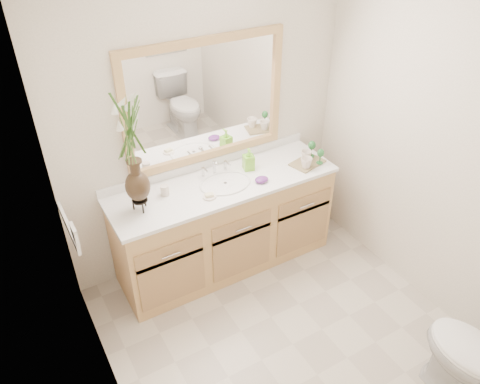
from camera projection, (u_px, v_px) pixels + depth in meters
floor at (293, 344)px, 3.40m from camera, size 2.60×2.60×0.00m
wall_back at (206, 125)px, 3.64m from camera, size 2.40×0.02×2.40m
wall_left at (102, 289)px, 2.22m from camera, size 0.02×2.60×2.40m
wall_right at (447, 160)px, 3.21m from camera, size 0.02×2.60×2.40m
vanity at (225, 225)px, 3.89m from camera, size 1.80×0.55×0.80m
counter at (224, 184)px, 3.66m from camera, size 1.84×0.57×0.03m
sink at (225, 189)px, 3.67m from camera, size 0.38×0.34×0.23m
mirror at (206, 102)px, 3.51m from camera, size 1.32×0.04×0.97m
switch_plate at (75, 234)px, 2.90m from camera, size 0.02×0.12×0.12m
toilet at (480, 367)px, 2.82m from camera, size 0.42×0.75×0.74m
flower_vase at (131, 139)px, 3.03m from camera, size 0.20×0.20×0.84m
tumbler at (165, 190)px, 3.48m from camera, size 0.06×0.06×0.08m
soap_dish at (209, 196)px, 3.47m from camera, size 0.10×0.10×0.03m
soap_bottle at (249, 160)px, 3.76m from camera, size 0.09×0.09×0.17m
purple_dish at (262, 180)px, 3.64m from camera, size 0.13×0.11×0.04m
tray at (307, 163)px, 3.88m from camera, size 0.32×0.25×0.01m
mug_left at (306, 162)px, 3.78m from camera, size 0.10×0.09×0.10m
mug_right at (306, 155)px, 3.88m from camera, size 0.12×0.12×0.09m
goblet_front at (321, 154)px, 3.81m from camera, size 0.06×0.06×0.13m
goblet_back at (312, 146)px, 3.90m from camera, size 0.06×0.06×0.14m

